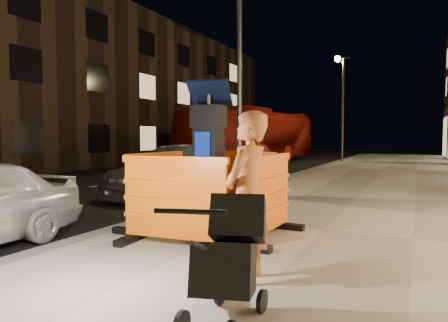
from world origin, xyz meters
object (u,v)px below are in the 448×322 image
at_px(parking_kiosk, 209,162).
at_px(stroller, 226,262).
at_px(barrier_kerbside, 157,189).
at_px(car_silver, 178,195).
at_px(car_red, 238,180).
at_px(bus_doubledecker, 252,162).
at_px(man, 247,197).
at_px(barrier_bldgside, 268,197).
at_px(barrier_back, 235,186).
at_px(barrier_front, 174,202).

xyz_separation_m(parking_kiosk, stroller, (1.52, -2.56, -0.58)).
bearing_deg(barrier_kerbside, car_silver, 26.62).
relative_size(car_silver, car_red, 1.13).
bearing_deg(parking_kiosk, bus_doubledecker, 110.35).
xyz_separation_m(car_red, man, (4.41, -9.68, 0.99)).
xyz_separation_m(barrier_bldgside, stroller, (0.57, -2.56, -0.12)).
bearing_deg(barrier_back, barrier_front, -86.69).
distance_m(barrier_back, man, 2.94).
xyz_separation_m(barrier_kerbside, car_silver, (-2.12, 3.93, -0.74)).
xyz_separation_m(parking_kiosk, car_silver, (-3.07, 3.93, -1.21)).
bearing_deg(bus_doubledecker, parking_kiosk, -60.60).
bearing_deg(parking_kiosk, barrier_front, -89.69).
relative_size(barrier_bldgside, man, 0.90).
xyz_separation_m(barrier_back, stroller, (1.52, -3.51, -0.12)).
height_order(barrier_bldgside, car_silver, barrier_bldgside).
bearing_deg(stroller, barrier_back, 95.96).
height_order(car_red, stroller, stroller).
height_order(barrier_front, man, man).
height_order(barrier_front, stroller, barrier_front).
distance_m(barrier_front, stroller, 2.22).
height_order(barrier_front, bus_doubledecker, bus_doubledecker).
xyz_separation_m(parking_kiosk, bus_doubledecker, (-6.49, 17.80, -1.21)).
relative_size(parking_kiosk, barrier_front, 1.40).
xyz_separation_m(man, stroller, (0.20, -0.90, -0.37)).
bearing_deg(parking_kiosk, barrier_back, 90.31).
relative_size(barrier_back, stroller, 1.60).
xyz_separation_m(parking_kiosk, man, (1.32, -1.66, -0.22)).
bearing_deg(barrier_bldgside, stroller, -165.15).
bearing_deg(car_silver, barrier_back, -38.83).
xyz_separation_m(barrier_bldgside, car_red, (-4.04, 8.02, -0.74)).
relative_size(barrier_kerbside, man, 0.90).
bearing_deg(barrier_bldgside, car_silver, 47.94).
relative_size(parking_kiosk, man, 1.26).
bearing_deg(stroller, barrier_kerbside, 116.51).
height_order(barrier_back, man, man).
bearing_deg(stroller, car_silver, 107.80).
distance_m(car_silver, car_red, 4.09).
xyz_separation_m(barrier_kerbside, stroller, (2.47, -2.56, -0.12)).
height_order(barrier_front, barrier_bldgside, same).
distance_m(car_silver, stroller, 7.97).
height_order(car_silver, stroller, stroller).
bearing_deg(man, barrier_back, -150.63).
bearing_deg(stroller, parking_kiosk, 103.23).
xyz_separation_m(parking_kiosk, car_red, (-3.09, 8.02, -1.21)).
bearing_deg(man, car_silver, -139.33).
xyz_separation_m(barrier_kerbside, barrier_bldgside, (1.90, 0.00, 0.00)).
height_order(parking_kiosk, barrier_kerbside, parking_kiosk).
height_order(barrier_kerbside, car_red, barrier_kerbside).
height_order(bus_doubledecker, stroller, bus_doubledecker).
bearing_deg(car_red, barrier_front, -73.01).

